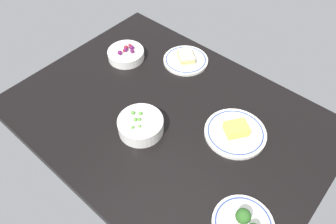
# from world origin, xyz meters

# --- Properties ---
(dining_table) EXTENTS (1.20, 0.88, 0.04)m
(dining_table) POSITION_xyz_m (0.00, 0.00, 0.02)
(dining_table) COLOR black
(dining_table) RESTS_ON ground
(plate_broccoli) EXTENTS (0.19, 0.19, 0.08)m
(plate_broccoli) POSITION_xyz_m (-0.46, 0.18, 0.06)
(plate_broccoli) COLOR white
(plate_broccoli) RESTS_ON dining_table
(plate_sandwich) EXTENTS (0.20, 0.20, 0.04)m
(plate_sandwich) POSITION_xyz_m (0.15, -0.30, 0.05)
(plate_sandwich) COLOR white
(plate_sandwich) RESTS_ON dining_table
(bowl_peas) EXTENTS (0.17, 0.17, 0.07)m
(bowl_peas) POSITION_xyz_m (0.03, 0.12, 0.07)
(bowl_peas) COLOR white
(bowl_peas) RESTS_ON dining_table
(bowl_berries) EXTENTS (0.17, 0.17, 0.06)m
(bowl_berries) POSITION_xyz_m (0.37, -0.14, 0.06)
(bowl_berries) COLOR white
(bowl_berries) RESTS_ON dining_table
(plate_cheese) EXTENTS (0.23, 0.23, 0.05)m
(plate_cheese) POSITION_xyz_m (-0.25, -0.09, 0.05)
(plate_cheese) COLOR white
(plate_cheese) RESTS_ON dining_table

